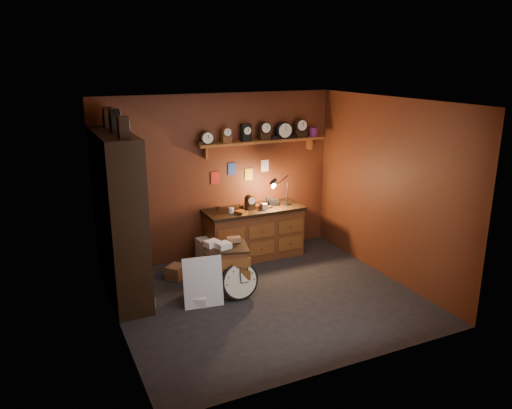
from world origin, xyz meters
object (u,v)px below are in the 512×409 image
object	(u,v)px
low_cabinet	(226,267)
workbench	(254,230)
shelving_unit	(117,210)
big_round_clock	(240,281)

from	to	relation	value
low_cabinet	workbench	bearing A→B (deg)	63.71
shelving_unit	low_cabinet	world-z (taller)	shelving_unit
workbench	big_round_clock	size ratio (longest dim) A/B	3.06
shelving_unit	workbench	distance (m)	2.45
shelving_unit	big_round_clock	world-z (taller)	shelving_unit
shelving_unit	low_cabinet	bearing A→B (deg)	-22.28
shelving_unit	big_round_clock	bearing A→B (deg)	-29.56
workbench	shelving_unit	bearing A→B (deg)	-167.72
workbench	big_round_clock	distance (m)	1.57
shelving_unit	big_round_clock	distance (m)	1.93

